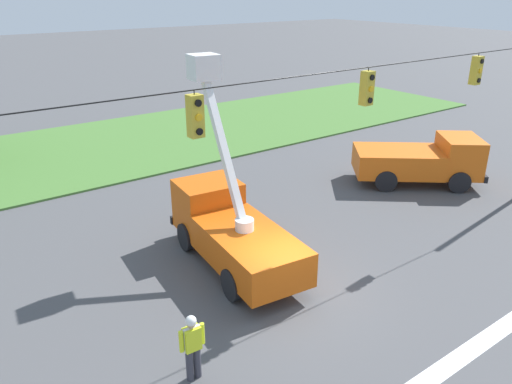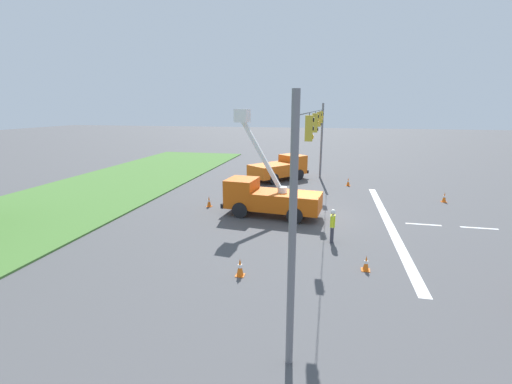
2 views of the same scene
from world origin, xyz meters
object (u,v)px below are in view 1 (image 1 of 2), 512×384
at_px(road_worker, 192,344).
at_px(traffic_cone_near_bucket, 195,202).
at_px(utility_truck_bucket_lift, 230,225).
at_px(utility_truck_support_near, 422,160).

height_order(road_worker, traffic_cone_near_bucket, road_worker).
relative_size(road_worker, traffic_cone_near_bucket, 2.33).
distance_m(utility_truck_bucket_lift, road_worker, 5.57).
xyz_separation_m(utility_truck_bucket_lift, traffic_cone_near_bucket, (1.10, 4.35, -0.97)).
relative_size(utility_truck_bucket_lift, traffic_cone_near_bucket, 8.80).
xyz_separation_m(utility_truck_support_near, traffic_cone_near_bucket, (-10.19, 3.55, -0.77)).
height_order(utility_truck_support_near, road_worker, utility_truck_support_near).
bearing_deg(traffic_cone_near_bucket, utility_truck_support_near, -19.21).
height_order(utility_truck_bucket_lift, utility_truck_support_near, utility_truck_bucket_lift).
bearing_deg(utility_truck_support_near, road_worker, -162.03).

